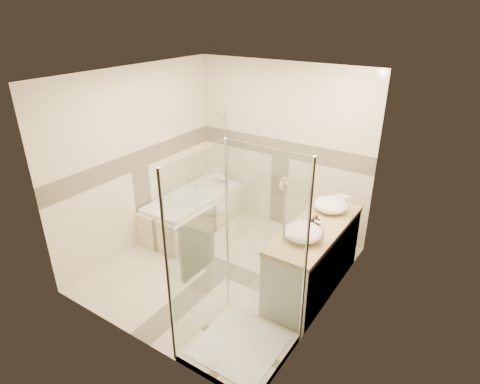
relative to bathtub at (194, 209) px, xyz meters
The scene contains 12 objects.
room 1.57m from the bathtub, 30.53° to the right, with size 2.82×3.02×2.52m.
bathtub is the anchor object (origin of this frame).
vanity 2.18m from the bathtub, ahead, with size 0.58×1.62×0.85m.
shower_enclosure 2.47m from the bathtub, 41.10° to the right, with size 0.96×0.93×2.04m.
vessel_sink_near 2.22m from the bathtub, ahead, with size 0.42×0.42×0.17m, color white.
vessel_sink_far 2.32m from the bathtub, 17.73° to the right, with size 0.43×0.43×0.17m, color white.
faucet_near 2.45m from the bathtub, ahead, with size 0.11×0.03×0.27m.
faucet_far 2.54m from the bathtub, 16.19° to the right, with size 0.12×0.03×0.28m.
amenity_bottle_a 2.26m from the bathtub, 11.01° to the right, with size 0.07×0.07×0.16m, color black.
amenity_bottle_b 2.24m from the bathtub, ahead, with size 0.11×0.11×0.14m, color black.
folded_towels 2.24m from the bathtub, ahead, with size 0.15×0.25×0.08m, color white.
rolled_towel 0.74m from the bathtub, 85.95° to the left, with size 0.11×0.11×0.24m, color white.
Camera 1 is at (2.61, -3.54, 3.17)m, focal length 30.00 mm.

